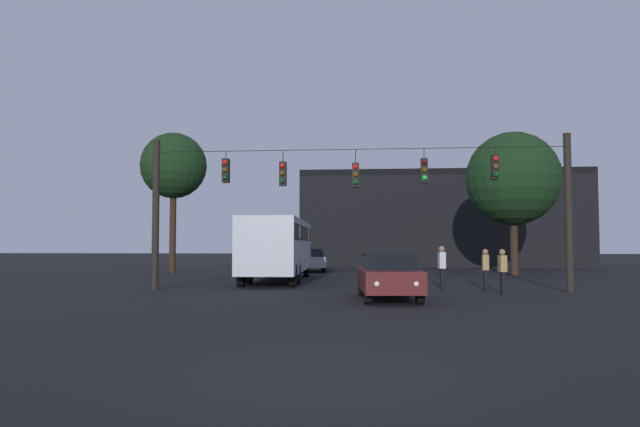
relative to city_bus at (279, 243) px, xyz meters
name	(u,v)px	position (x,y,z in m)	size (l,w,h in m)	color
ground_plane	(361,277)	(4.00, 3.68, -1.87)	(168.00, 168.00, 0.00)	black
overhead_signal_span	(356,198)	(4.00, -6.11, 1.74)	(16.33, 0.44, 6.03)	black
city_bus	(279,243)	(0.00, 0.00, 0.00)	(2.98, 11.10, 3.00)	#B7BCC6
car_near_right	(388,275)	(5.17, -9.51, -1.07)	(2.15, 4.45, 1.52)	#511919
car_far_left	(311,260)	(0.57, 10.18, -1.07)	(2.29, 4.48, 1.52)	#99999E
pedestrian_crossing_left	(485,267)	(9.05, -5.41, -0.95)	(0.26, 0.38, 1.63)	black
pedestrian_crossing_center	(442,265)	(7.37, -5.45, -0.87)	(0.28, 0.39, 1.75)	black
pedestrian_crossing_right	(502,269)	(9.37, -6.98, -0.94)	(0.28, 0.38, 1.64)	black
corner_building	(439,220)	(10.32, 22.45, 2.01)	(22.91, 10.17, 7.75)	black
tree_left_silhouette	(513,179)	(13.10, 7.24, 3.90)	(5.62, 5.62, 8.59)	#2D2116
tree_behind_building	(174,166)	(-7.95, 7.29, 4.90)	(4.17, 4.17, 8.91)	#2D2116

